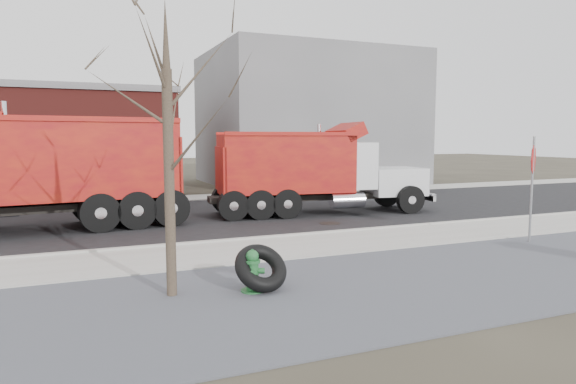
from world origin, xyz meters
name	(u,v)px	position (x,y,z in m)	size (l,w,h in m)	color
ground	(283,252)	(0.00, 0.00, 0.00)	(120.00, 120.00, 0.00)	#383328
gravel_verge	(353,289)	(0.00, -3.50, 0.01)	(60.00, 5.00, 0.03)	slate
sidewalk	(279,248)	(0.00, 0.25, 0.03)	(60.00, 2.50, 0.06)	#9E9B93
curb	(261,238)	(0.00, 1.55, 0.06)	(60.00, 0.15, 0.11)	#9E9B93
road	(217,216)	(0.00, 6.30, 0.01)	(60.00, 9.40, 0.02)	black
far_sidewalk	(185,198)	(0.00, 12.00, 0.03)	(60.00, 2.00, 0.06)	#9E9B93
building_grey	(307,119)	(9.00, 18.00, 4.00)	(12.00, 10.00, 8.00)	gray
bare_tree	(167,111)	(-3.20, -2.60, 3.30)	(3.20, 3.20, 5.20)	#382D23
fire_hydrant	(252,273)	(-1.80, -2.95, 0.37)	(0.46, 0.45, 0.81)	#2A7034
truck_tire	(261,268)	(-1.62, -2.92, 0.44)	(1.14, 1.06, 0.90)	black
stop_sign	(533,171)	(6.56, -1.59, 1.95)	(0.66, 0.46, 2.87)	gray
dump_truck_red_a	(312,168)	(3.43, 5.51, 1.70)	(8.35, 3.28, 3.34)	black
dump_truck_red_b	(43,168)	(-5.57, 5.45, 1.93)	(9.15, 3.45, 3.80)	black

